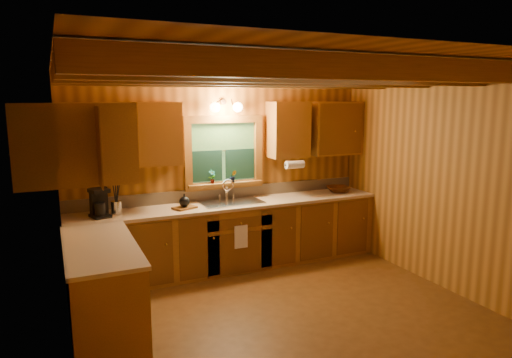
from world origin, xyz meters
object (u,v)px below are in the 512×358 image
object	(u,v)px
coffee_maker	(99,203)
wicker_basket	(338,189)
sink	(231,206)
cutting_board	(185,208)

from	to	relation	value
coffee_maker	wicker_basket	world-z (taller)	coffee_maker
sink	coffee_maker	distance (m)	1.69
coffee_maker	cutting_board	world-z (taller)	coffee_maker
sink	wicker_basket	world-z (taller)	sink
coffee_maker	wicker_basket	size ratio (longest dim) A/B	1.01
sink	coffee_maker	world-z (taller)	coffee_maker
sink	cutting_board	bearing A→B (deg)	-173.96
cutting_board	wicker_basket	size ratio (longest dim) A/B	0.80
sink	cutting_board	size ratio (longest dim) A/B	3.00
sink	coffee_maker	size ratio (longest dim) A/B	2.38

